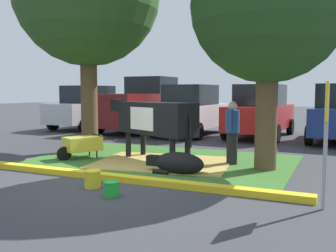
% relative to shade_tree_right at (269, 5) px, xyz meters
% --- Properties ---
extents(ground_plane, '(80.00, 80.00, 0.00)m').
position_rel_shade_tree_right_xyz_m(ground_plane, '(-2.64, -2.36, -3.62)').
color(ground_plane, '#38383D').
extents(grass_island, '(6.46, 4.35, 0.02)m').
position_rel_shade_tree_right_xyz_m(grass_island, '(-2.61, 0.04, -3.61)').
color(grass_island, '#386B28').
rests_on(grass_island, ground).
extents(curb_yellow, '(7.66, 0.24, 0.12)m').
position_rel_shade_tree_right_xyz_m(curb_yellow, '(-2.61, -2.28, -3.56)').
color(curb_yellow, yellow).
rests_on(curb_yellow, ground).
extents(hay_bedding, '(3.51, 2.83, 0.04)m').
position_rel_shade_tree_right_xyz_m(hay_bedding, '(-2.41, -0.29, -3.60)').
color(hay_bedding, tan).
rests_on(hay_bedding, ground).
extents(shade_tree_right, '(3.43, 3.43, 5.37)m').
position_rel_shade_tree_right_xyz_m(shade_tree_right, '(0.00, 0.00, 0.00)').
color(shade_tree_right, brown).
rests_on(shade_tree_right, ground).
extents(cow_holstein, '(2.98, 1.66, 1.53)m').
position_rel_shade_tree_right_xyz_m(cow_holstein, '(-2.78, -0.05, -2.55)').
color(cow_holstein, black).
rests_on(cow_holstein, ground).
extents(calf_lying, '(1.30, 0.49, 0.48)m').
position_rel_shade_tree_right_xyz_m(calf_lying, '(-1.61, -1.25, -3.39)').
color(calf_lying, black).
rests_on(calf_lying, ground).
extents(person_handler, '(0.34, 0.53, 1.53)m').
position_rel_shade_tree_right_xyz_m(person_handler, '(-0.84, 0.27, -2.81)').
color(person_handler, black).
rests_on(person_handler, ground).
extents(wheelbarrow, '(1.12, 1.54, 0.63)m').
position_rel_shade_tree_right_xyz_m(wheelbarrow, '(-4.62, -0.58, -3.24)').
color(wheelbarrow, gold).
rests_on(wheelbarrow, ground).
extents(parking_sign, '(0.06, 0.44, 1.90)m').
position_rel_shade_tree_right_xyz_m(parking_sign, '(1.33, -2.58, -2.28)').
color(parking_sign, '#99999E').
rests_on(parking_sign, ground).
extents(bucket_yellow, '(0.32, 0.32, 0.32)m').
position_rel_shade_tree_right_xyz_m(bucket_yellow, '(-2.59, -2.93, -3.45)').
color(bucket_yellow, yellow).
rests_on(bucket_yellow, ground).
extents(bucket_green, '(0.28, 0.28, 0.26)m').
position_rel_shade_tree_right_xyz_m(bucket_green, '(-1.95, -3.28, -3.49)').
color(bucket_green, green).
rests_on(bucket_green, ground).
extents(sedan_silver, '(2.17, 4.47, 2.02)m').
position_rel_shade_tree_right_xyz_m(sedan_silver, '(-9.41, 6.30, -2.64)').
color(sedan_silver, silver).
rests_on(sedan_silver, ground).
extents(pickup_truck_maroon, '(2.40, 5.48, 2.42)m').
position_rel_shade_tree_right_xyz_m(pickup_truck_maroon, '(-6.57, 6.39, -2.51)').
color(pickup_truck_maroon, maroon).
rests_on(pickup_truck_maroon, ground).
extents(hatchback_white, '(2.17, 4.47, 2.02)m').
position_rel_shade_tree_right_xyz_m(hatchback_white, '(-4.02, 5.78, -2.64)').
color(hatchback_white, silver).
rests_on(hatchback_white, ground).
extents(sedan_red, '(2.17, 4.47, 2.02)m').
position_rel_shade_tree_right_xyz_m(sedan_red, '(-1.33, 6.21, -2.64)').
color(sedan_red, red).
rests_on(sedan_red, ground).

